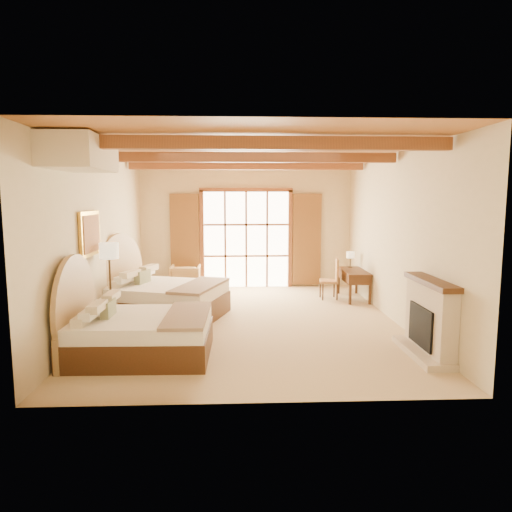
{
  "coord_description": "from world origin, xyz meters",
  "views": [
    {
      "loc": [
        -0.25,
        -8.48,
        2.34
      ],
      "look_at": [
        0.12,
        0.2,
        1.24
      ],
      "focal_mm": 32.0,
      "sensor_mm": 36.0,
      "label": 1
    }
  ],
  "objects": [
    {
      "name": "ceiling_beams",
      "position": [
        0.0,
        0.0,
        3.08
      ],
      "size": [
        5.39,
        4.6,
        0.18
      ],
      "primitive_type": null,
      "color": "brown",
      "rests_on": "ceiling"
    },
    {
      "name": "wall_right",
      "position": [
        2.75,
        0.0,
        1.6
      ],
      "size": [
        0.0,
        7.0,
        7.0
      ],
      "primitive_type": "plane",
      "rotation": [
        1.57,
        0.0,
        -1.57
      ],
      "color": "beige",
      "rests_on": "ground"
    },
    {
      "name": "floor_lamp",
      "position": [
        -2.5,
        -0.41,
        1.33
      ],
      "size": [
        0.33,
        0.33,
        1.56
      ],
      "color": "#362717",
      "rests_on": "floor"
    },
    {
      "name": "fireplace",
      "position": [
        2.6,
        -2.0,
        0.51
      ],
      "size": [
        0.46,
        1.4,
        1.16
      ],
      "color": "#C7B39A",
      "rests_on": "ground"
    },
    {
      "name": "desk",
      "position": [
        2.47,
        1.89,
        0.36
      ],
      "size": [
        0.55,
        1.26,
        0.67
      ],
      "rotation": [
        0.0,
        0.0,
        -0.02
      ],
      "color": "#4A2416",
      "rests_on": "floor"
    },
    {
      "name": "desk_lamp",
      "position": [
        2.5,
        2.36,
        0.96
      ],
      "size": [
        0.19,
        0.19,
        0.38
      ],
      "color": "#362717",
      "rests_on": "desk"
    },
    {
      "name": "wall_back",
      "position": [
        0.0,
        3.5,
        1.6
      ],
      "size": [
        5.5,
        0.0,
        5.5
      ],
      "primitive_type": "plane",
      "rotation": [
        1.57,
        0.0,
        0.0
      ],
      "color": "beige",
      "rests_on": "ground"
    },
    {
      "name": "french_doors",
      "position": [
        0.0,
        3.44,
        1.25
      ],
      "size": [
        3.95,
        0.08,
        2.6
      ],
      "color": "white",
      "rests_on": "ground"
    },
    {
      "name": "wall_left",
      "position": [
        -2.75,
        0.0,
        1.6
      ],
      "size": [
        0.0,
        7.0,
        7.0
      ],
      "primitive_type": "plane",
      "rotation": [
        1.57,
        0.0,
        1.57
      ],
      "color": "beige",
      "rests_on": "ground"
    },
    {
      "name": "desk_chair",
      "position": [
        1.91,
        1.89,
        0.29
      ],
      "size": [
        0.47,
        0.47,
        0.95
      ],
      "rotation": [
        0.0,
        0.0,
        -0.14
      ],
      "color": "#AC6742",
      "rests_on": "floor"
    },
    {
      "name": "floor",
      "position": [
        0.0,
        0.0,
        0.0
      ],
      "size": [
        7.0,
        7.0,
        0.0
      ],
      "primitive_type": "plane",
      "color": "#CFB886",
      "rests_on": "ground"
    },
    {
      "name": "bed_far",
      "position": [
        -1.82,
        0.45,
        0.43
      ],
      "size": [
        2.63,
        2.21,
        1.43
      ],
      "rotation": [
        0.0,
        0.0,
        -0.31
      ],
      "color": "#4A2416",
      "rests_on": "floor"
    },
    {
      "name": "canopy_valance",
      "position": [
        -2.4,
        -2.0,
        2.95
      ],
      "size": [
        0.7,
        1.4,
        0.45
      ],
      "primitive_type": "cube",
      "color": "beige",
      "rests_on": "ceiling"
    },
    {
      "name": "ottoman",
      "position": [
        -0.77,
        2.35,
        0.2
      ],
      "size": [
        0.62,
        0.62,
        0.39
      ],
      "primitive_type": "cube",
      "rotation": [
        0.0,
        0.0,
        -0.15
      ],
      "color": "tan",
      "rests_on": "floor"
    },
    {
      "name": "ceiling",
      "position": [
        0.0,
        0.0,
        3.2
      ],
      "size": [
        7.0,
        7.0,
        0.0
      ],
      "primitive_type": "plane",
      "rotation": [
        3.14,
        0.0,
        0.0
      ],
      "color": "#AD6A2F",
      "rests_on": "ground"
    },
    {
      "name": "nightstand",
      "position": [
        -2.42,
        -1.16,
        0.3
      ],
      "size": [
        0.64,
        0.64,
        0.59
      ],
      "primitive_type": "cube",
      "rotation": [
        0.0,
        0.0,
        0.37
      ],
      "color": "#4A2416",
      "rests_on": "floor"
    },
    {
      "name": "bed_near",
      "position": [
        -1.83,
        -1.85,
        0.4
      ],
      "size": [
        2.04,
        1.59,
        1.34
      ],
      "rotation": [
        0.0,
        0.0,
        -0.02
      ],
      "color": "#4A2416",
      "rests_on": "floor"
    },
    {
      "name": "painting",
      "position": [
        -2.7,
        -0.75,
        1.75
      ],
      "size": [
        0.06,
        0.95,
        0.75
      ],
      "color": "gold",
      "rests_on": "wall_left"
    },
    {
      "name": "armchair",
      "position": [
        -1.54,
        2.83,
        0.34
      ],
      "size": [
        0.74,
        0.76,
        0.68
      ],
      "primitive_type": "imported",
      "rotation": [
        0.0,
        0.0,
        -3.12
      ],
      "color": "#AA814A",
      "rests_on": "floor"
    }
  ]
}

